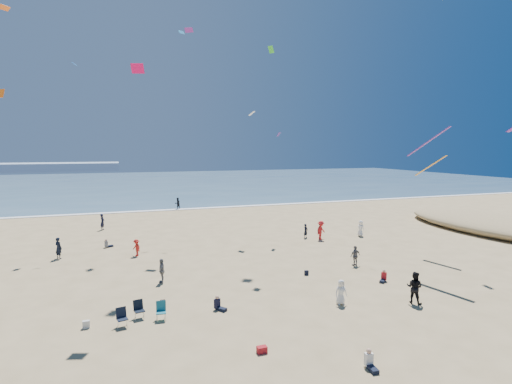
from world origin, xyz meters
name	(u,v)px	position (x,y,z in m)	size (l,w,h in m)	color
ground	(273,359)	(0.00, 0.00, 0.00)	(220.00, 220.00, 0.00)	tan
ocean	(141,183)	(0.00, 95.00, 0.03)	(220.00, 100.00, 0.06)	#476B84
surf_line	(162,210)	(0.00, 45.00, 0.04)	(220.00, 1.20, 0.08)	white
standing_flyers	(231,243)	(3.20, 18.04, 0.89)	(35.61, 43.43, 1.94)	black
seated_group	(274,298)	(2.31, 5.69, 0.42)	(19.61, 31.29, 0.84)	silver
chair_cluster	(141,313)	(-5.29, 5.88, 0.50)	(2.69, 1.51, 1.00)	black
white_tote	(86,324)	(-8.03, 6.06, 0.20)	(0.35, 0.20, 0.40)	silver
black_backpack	(163,303)	(-3.97, 7.65, 0.19)	(0.30, 0.22, 0.38)	black
cooler	(262,350)	(-0.29, 0.67, 0.15)	(0.45, 0.30, 0.30)	maroon
navy_bag	(306,273)	(6.70, 10.13, 0.17)	(0.28, 0.18, 0.34)	black
kites_aloft	(315,70)	(8.81, 13.27, 15.44)	(44.36, 39.63, 25.97)	orange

